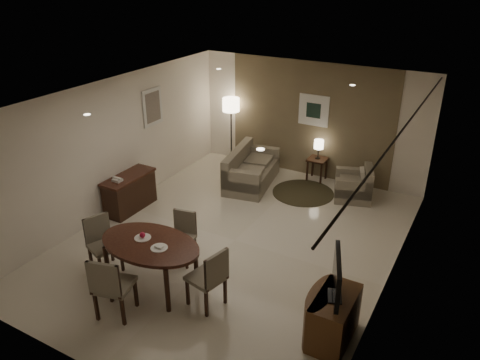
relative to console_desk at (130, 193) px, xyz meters
The scene contains 31 objects.
room_shell 2.70m from the console_desk, ahead, with size 5.50×7.00×2.70m.
taupe_accent 4.39m from the console_desk, 54.45° to the left, with size 3.96×0.03×2.70m, color #716446.
curtain_wall 5.26m from the console_desk, ahead, with size 0.08×6.70×2.58m, color #C6B49A, non-canonical shape.
curtain_rod 5.64m from the console_desk, ahead, with size 0.03×0.03×6.80m, color black.
art_back_frame 4.49m from the console_desk, 53.18° to the left, with size 0.72×0.03×0.72m, color silver.
art_back_canvas 4.48m from the console_desk, 53.06° to the left, with size 0.34×0.01×0.34m, color black.
art_left_frame 1.92m from the console_desk, 100.85° to the left, with size 0.03×0.60×0.80m, color silver.
art_left_canvas 1.91m from the console_desk, 100.16° to the left, with size 0.01×0.46×0.64m, color gray.
downlight_nl 3.12m from the console_desk, 58.80° to the right, with size 0.10×0.10×0.01m, color white.
downlight_nr 4.87m from the console_desk, 24.83° to the right, with size 0.10×0.10×0.01m, color white.
downlight_fl 3.12m from the console_desk, 58.80° to the left, with size 0.10×0.10×0.01m, color white.
downlight_fr 4.87m from the console_desk, 24.83° to the left, with size 0.10×0.10×0.01m, color white.
console_desk is the anchor object (origin of this frame).
telephone 0.52m from the console_desk, 90.00° to the right, with size 0.20×0.14×0.09m, color white, non-canonical shape.
tv_cabinet 5.11m from the console_desk, 17.05° to the right, with size 0.48×0.90×0.70m, color brown, non-canonical shape.
flat_tv 5.14m from the console_desk, 17.12° to the right, with size 0.06×0.88×0.60m, color black, non-canonical shape.
dining_table 2.69m from the console_desk, 41.32° to the right, with size 1.68×1.05×0.79m, color #442316, non-canonical shape.
chair_near 3.23m from the console_desk, 52.17° to the right, with size 0.50×0.50×1.03m, color gray, non-canonical shape.
chair_far 2.26m from the console_desk, 26.58° to the right, with size 0.43×0.43×0.88m, color gray, non-canonical shape.
chair_left 2.13m from the console_desk, 59.29° to the right, with size 0.45×0.45×0.94m, color gray, non-canonical shape.
chair_right 3.47m from the console_desk, 30.03° to the right, with size 0.48×0.48×0.99m, color gray, non-canonical shape.
plate_a 2.56m from the console_desk, 43.16° to the right, with size 0.26×0.26×0.02m, color white.
plate_b 2.92m from the console_desk, 39.18° to the right, with size 0.26×0.26×0.02m, color white.
fruit_apple 2.57m from the console_desk, 43.16° to the right, with size 0.09×0.09×0.09m, color #B31434.
napkin 2.93m from the console_desk, 39.18° to the right, with size 0.12×0.08×0.03m, color white.
round_rug 3.77m from the console_desk, 40.58° to the left, with size 1.36×1.36×0.01m, color #3C3721.
sofa 2.82m from the console_desk, 54.93° to the left, with size 0.87×1.73×0.82m, color gray, non-canonical shape.
armchair 4.74m from the console_desk, 35.45° to the left, with size 0.80×0.76×0.71m, color gray, non-canonical shape.
side_table 4.31m from the console_desk, 48.69° to the left, with size 0.42×0.42×0.54m, color #311B10, non-canonical shape.
table_lamp 4.34m from the console_desk, 48.79° to the left, with size 0.22×0.22×0.50m, color #FFEAC1, non-canonical shape.
floor_lamp 3.31m from the console_desk, 80.77° to the left, with size 0.42×0.42×1.66m, color #FFE5B7, non-canonical shape.
Camera 1 is at (3.70, -6.37, 4.68)m, focal length 35.00 mm.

